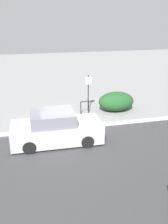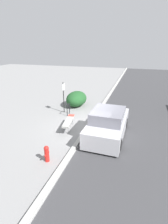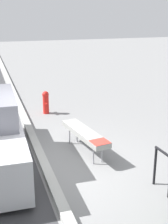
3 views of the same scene
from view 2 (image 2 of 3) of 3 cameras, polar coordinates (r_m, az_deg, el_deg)
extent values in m
plane|color=gray|center=(10.97, 1.48, -4.87)|extent=(60.00, 60.00, 0.00)
cube|color=#A8A8A3|center=(10.95, 1.48, -4.56)|extent=(60.00, 0.20, 0.13)
cylinder|color=#99999E|center=(10.14, -5.19, -5.88)|extent=(0.04, 0.04, 0.44)
cylinder|color=#99999E|center=(11.28, -3.71, -2.94)|extent=(0.04, 0.04, 0.44)
cylinder|color=#99999E|center=(10.19, -6.38, -5.79)|extent=(0.04, 0.04, 0.44)
cylinder|color=#99999E|center=(11.32, -4.79, -2.88)|extent=(0.04, 0.04, 0.44)
cube|color=#999993|center=(10.61, -5.03, -2.93)|extent=(1.88, 0.68, 0.12)
cube|color=red|center=(11.25, -4.20, -1.10)|extent=(0.42, 0.44, 0.01)
cylinder|color=black|center=(12.52, -5.54, 0.41)|extent=(0.05, 0.05, 0.80)
cylinder|color=black|center=(12.96, -4.79, 1.17)|extent=(0.05, 0.05, 0.80)
cylinder|color=black|center=(12.60, -5.22, 2.50)|extent=(0.55, 0.08, 0.05)
cylinder|color=black|center=(12.98, -6.67, 4.63)|extent=(0.06, 0.06, 2.30)
cube|color=white|center=(12.76, -6.66, 8.14)|extent=(0.36, 0.02, 0.46)
cylinder|color=red|center=(8.02, -12.02, -13.65)|extent=(0.20, 0.20, 0.60)
sphere|color=red|center=(7.83, -12.22, -11.51)|extent=(0.22, 0.22, 0.22)
cylinder|color=red|center=(7.89, -12.55, -13.83)|extent=(0.08, 0.07, 0.07)
cylinder|color=red|center=(8.09, -11.57, -12.78)|extent=(0.08, 0.07, 0.07)
ellipsoid|color=#1E4C23|center=(14.55, -2.47, 4.34)|extent=(2.27, 1.61, 1.21)
cylinder|color=black|center=(11.32, 4.87, -2.41)|extent=(0.60, 0.19, 0.60)
cylinder|color=black|center=(11.09, 13.41, -3.49)|extent=(0.60, 0.19, 0.60)
cylinder|color=black|center=(9.08, 0.77, -8.67)|extent=(0.60, 0.19, 0.60)
cylinder|color=black|center=(8.78, 11.54, -10.28)|extent=(0.60, 0.19, 0.60)
cube|color=#B7B7BC|center=(9.91, 7.82, -4.63)|extent=(4.25, 1.94, 0.87)
cube|color=slate|center=(9.46, 7.83, -1.13)|extent=(2.06, 1.70, 0.61)
camera|label=1|loc=(12.06, 71.14, 11.33)|focal=40.00mm
camera|label=3|loc=(15.71, 11.83, 15.29)|focal=50.00mm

